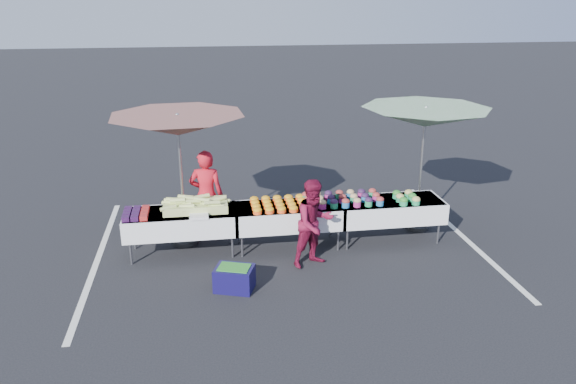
{
  "coord_description": "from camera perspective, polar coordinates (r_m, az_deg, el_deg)",
  "views": [
    {
      "loc": [
        -1.38,
        -8.8,
        4.15
      ],
      "look_at": [
        0.0,
        0.0,
        1.0
      ],
      "focal_mm": 35.0,
      "sensor_mm": 36.0,
      "label": 1
    }
  ],
  "objects": [
    {
      "name": "stripe_left",
      "position": [
        9.9,
        -18.75,
        -6.42
      ],
      "size": [
        0.1,
        5.0,
        0.0
      ],
      "primitive_type": "cube",
      "color": "silver",
      "rests_on": "ground"
    },
    {
      "name": "berry_punnets",
      "position": [
        9.43,
        -15.19,
        -2.11
      ],
      "size": [
        0.4,
        0.54,
        0.08
      ],
      "color": "#230B2D",
      "rests_on": "table_left"
    },
    {
      "name": "umbrella_right",
      "position": [
        10.19,
        13.78,
        7.31
      ],
      "size": [
        2.7,
        2.7,
        2.32
      ],
      "rotation": [
        0.0,
        0.0,
        -0.22
      ],
      "color": "black",
      "rests_on": "ground"
    },
    {
      "name": "ground",
      "position": [
        9.83,
        0.0,
        -5.5
      ],
      "size": [
        80.0,
        80.0,
        0.0
      ],
      "primitive_type": "plane",
      "color": "black"
    },
    {
      "name": "carrot_bowls",
      "position": [
        9.49,
        -0.89,
        -1.21
      ],
      "size": [
        0.95,
        0.69,
        0.11
      ],
      "color": "#FC531C",
      "rests_on": "table_center"
    },
    {
      "name": "customer",
      "position": [
        8.91,
        2.7,
        -3.18
      ],
      "size": [
        0.86,
        0.78,
        1.44
      ],
      "primitive_type": "imported",
      "rotation": [
        0.0,
        0.0,
        0.41
      ],
      "color": "maroon",
      "rests_on": "ground"
    },
    {
      "name": "table_left",
      "position": [
        9.51,
        -10.8,
        -2.93
      ],
      "size": [
        1.86,
        0.81,
        0.75
      ],
      "color": "white",
      "rests_on": "ground"
    },
    {
      "name": "plastic_bags",
      "position": [
        9.15,
        -9.04,
        -2.43
      ],
      "size": [
        0.3,
        0.25,
        0.05
      ],
      "primitive_type": "cube",
      "color": "white",
      "rests_on": "table_left"
    },
    {
      "name": "storage_bin",
      "position": [
        8.43,
        -5.47,
        -8.66
      ],
      "size": [
        0.66,
        0.57,
        0.36
      ],
      "rotation": [
        0.0,
        0.0,
        -0.34
      ],
      "color": "#100C3D",
      "rests_on": "ground"
    },
    {
      "name": "umbrella_left",
      "position": [
        9.43,
        -11.13,
        6.58
      ],
      "size": [
        2.88,
        2.88,
        2.32
      ],
      "rotation": [
        0.0,
        0.0,
        -0.32
      ],
      "color": "black",
      "rests_on": "ground"
    },
    {
      "name": "vendor",
      "position": [
        9.96,
        -8.28,
        -0.32
      ],
      "size": [
        0.64,
        0.47,
        1.63
      ],
      "primitive_type": "imported",
      "rotation": [
        0.0,
        0.0,
        3.0
      ],
      "color": "red",
      "rests_on": "ground"
    },
    {
      "name": "bean_baskets",
      "position": [
        9.93,
        11.92,
        -0.54
      ],
      "size": [
        0.36,
        0.5,
        0.15
      ],
      "color": "#238F57",
      "rests_on": "table_right"
    },
    {
      "name": "stripe_right",
      "position": [
        10.75,
        17.14,
        -4.14
      ],
      "size": [
        0.1,
        5.0,
        0.0
      ],
      "primitive_type": "cube",
      "color": "silver",
      "rests_on": "ground"
    },
    {
      "name": "table_center",
      "position": [
        9.6,
        0.0,
        -2.35
      ],
      "size": [
        1.86,
        0.81,
        0.75
      ],
      "color": "white",
      "rests_on": "ground"
    },
    {
      "name": "potato_cups",
      "position": [
        9.69,
        5.56,
        -0.65
      ],
      "size": [
        1.34,
        0.58,
        0.16
      ],
      "color": "#2367A4",
      "rests_on": "table_right"
    },
    {
      "name": "table_right",
      "position": [
        10.02,
        10.23,
        -1.72
      ],
      "size": [
        1.86,
        0.81,
        0.75
      ],
      "color": "white",
      "rests_on": "ground"
    },
    {
      "name": "corn_pile",
      "position": [
        9.45,
        -9.39,
        -1.32
      ],
      "size": [
        1.16,
        0.57,
        0.26
      ],
      "color": "#BBD36C",
      "rests_on": "table_left"
    }
  ]
}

